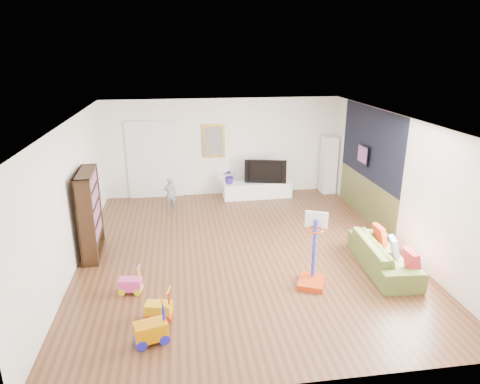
{
  "coord_description": "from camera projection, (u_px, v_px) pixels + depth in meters",
  "views": [
    {
      "loc": [
        -1.21,
        -7.89,
        3.97
      ],
      "look_at": [
        0.0,
        0.4,
        1.15
      ],
      "focal_mm": 32.0,
      "sensor_mm": 36.0,
      "label": 1
    }
  ],
  "objects": [
    {
      "name": "tv",
      "position": [
        266.0,
        170.0,
        11.79
      ],
      "size": [
        1.15,
        0.4,
        0.66
      ],
      "primitive_type": "imported",
      "rotation": [
        0.0,
        0.0,
        -0.22
      ],
      "color": "black",
      "rests_on": "media_console"
    },
    {
      "name": "floor",
      "position": [
        243.0,
        251.0,
        8.83
      ],
      "size": [
        6.5,
        7.5,
        0.0
      ],
      "primitive_type": "cube",
      "color": "brown",
      "rests_on": "ground"
    },
    {
      "name": "pillow_left",
      "position": [
        412.0,
        261.0,
        7.47
      ],
      "size": [
        0.12,
        0.4,
        0.4
      ],
      "primitive_type": "cube",
      "rotation": [
        0.0,
        0.0,
        0.04
      ],
      "color": "red",
      "rests_on": "sofa"
    },
    {
      "name": "pillow_right",
      "position": [
        380.0,
        235.0,
        8.52
      ],
      "size": [
        0.11,
        0.39,
        0.38
      ],
      "primitive_type": "cube",
      "rotation": [
        0.0,
        0.0,
        0.03
      ],
      "color": "red",
      "rests_on": "sofa"
    },
    {
      "name": "navy_accent",
      "position": [
        370.0,
        144.0,
        10.0
      ],
      "size": [
        0.01,
        3.2,
        1.7
      ],
      "primitive_type": "cube",
      "color": "black",
      "rests_on": "wall_right"
    },
    {
      "name": "artwork_right",
      "position": [
        363.0,
        154.0,
        10.27
      ],
      "size": [
        0.04,
        0.56,
        0.46
      ],
      "primitive_type": "cube",
      "color": "#7F3F8C",
      "rests_on": "wall_right"
    },
    {
      "name": "media_console",
      "position": [
        257.0,
        190.0,
        11.94
      ],
      "size": [
        1.92,
        0.54,
        0.44
      ],
      "primitive_type": "cube",
      "rotation": [
        0.0,
        0.0,
        0.04
      ],
      "color": "white",
      "rests_on": "ground"
    },
    {
      "name": "tall_cabinet",
      "position": [
        329.0,
        165.0,
        12.19
      ],
      "size": [
        0.4,
        0.4,
        1.64
      ],
      "primitive_type": "cube",
      "rotation": [
        0.0,
        0.0,
        0.06
      ],
      "color": "white",
      "rests_on": "ground"
    },
    {
      "name": "vase_plant",
      "position": [
        230.0,
        176.0,
        11.68
      ],
      "size": [
        0.41,
        0.36,
        0.43
      ],
      "primitive_type": "imported",
      "rotation": [
        0.0,
        0.0,
        -0.08
      ],
      "color": "#322491",
      "rests_on": "media_console"
    },
    {
      "name": "pillow_center",
      "position": [
        394.0,
        246.0,
        8.02
      ],
      "size": [
        0.17,
        0.36,
        0.34
      ],
      "primitive_type": "cube",
      "rotation": [
        0.0,
        0.0,
        -0.23
      ],
      "color": "white",
      "rests_on": "sofa"
    },
    {
      "name": "wall_right",
      "position": [
        398.0,
        182.0,
        8.84
      ],
      "size": [
        0.0,
        7.5,
        2.7
      ],
      "primitive_type": "cube",
      "color": "silver",
      "rests_on": "ground"
    },
    {
      "name": "bookshelf",
      "position": [
        90.0,
        214.0,
        8.44
      ],
      "size": [
        0.37,
        1.2,
        1.74
      ],
      "primitive_type": "cube",
      "rotation": [
        0.0,
        0.0,
        0.05
      ],
      "color": "#311E0F",
      "rests_on": "ground"
    },
    {
      "name": "child",
      "position": [
        170.0,
        194.0,
        10.98
      ],
      "size": [
        0.32,
        0.23,
        0.85
      ],
      "primitive_type": "imported",
      "rotation": [
        0.0,
        0.0,
        3.22
      ],
      "color": "gray",
      "rests_on": "ground"
    },
    {
      "name": "wall_back",
      "position": [
        223.0,
        147.0,
        11.92
      ],
      "size": [
        6.5,
        0.0,
        2.7
      ],
      "primitive_type": "cube",
      "color": "white",
      "rests_on": "ground"
    },
    {
      "name": "ride_on_pink",
      "position": [
        130.0,
        280.0,
        7.24
      ],
      "size": [
        0.4,
        0.28,
        0.49
      ],
      "primitive_type": "cube",
      "rotation": [
        0.0,
        0.0,
        -0.14
      ],
      "color": "#E3429D",
      "rests_on": "ground"
    },
    {
      "name": "ride_on_yellow",
      "position": [
        158.0,
        305.0,
        6.51
      ],
      "size": [
        0.44,
        0.32,
        0.53
      ],
      "primitive_type": "cube",
      "rotation": [
        0.0,
        0.0,
        -0.2
      ],
      "color": "#DCA30A",
      "rests_on": "ground"
    },
    {
      "name": "ride_on_orange",
      "position": [
        150.0,
        324.0,
        5.98
      ],
      "size": [
        0.51,
        0.39,
        0.61
      ],
      "primitive_type": "cube",
      "rotation": [
        0.0,
        0.0,
        0.27
      ],
      "color": "#CF7F00",
      "rests_on": "ground"
    },
    {
      "name": "wall_front",
      "position": [
        292.0,
        290.0,
        4.88
      ],
      "size": [
        6.5,
        0.0,
        2.7
      ],
      "primitive_type": "cube",
      "color": "silver",
      "rests_on": "ground"
    },
    {
      "name": "painting_back",
      "position": [
        214.0,
        141.0,
        11.78
      ],
      "size": [
        0.62,
        0.06,
        0.92
      ],
      "primitive_type": "cube",
      "color": "gold",
      "rests_on": "wall_back"
    },
    {
      "name": "olive_wainscot",
      "position": [
        365.0,
        198.0,
        10.43
      ],
      "size": [
        0.01,
        3.2,
        1.0
      ],
      "primitive_type": "cube",
      "color": "brown",
      "rests_on": "wall_right"
    },
    {
      "name": "doorway",
      "position": [
        154.0,
        161.0,
        11.72
      ],
      "size": [
        1.45,
        0.06,
        2.1
      ],
      "primitive_type": "cube",
      "color": "white",
      "rests_on": "ground"
    },
    {
      "name": "sofa",
      "position": [
        384.0,
        255.0,
        8.03
      ],
      "size": [
        0.88,
        1.98,
        0.56
      ],
      "primitive_type": "imported",
      "rotation": [
        0.0,
        0.0,
        1.5
      ],
      "color": "#59692D",
      "rests_on": "ground"
    },
    {
      "name": "basketball_hoop",
      "position": [
        313.0,
        251.0,
        7.35
      ],
      "size": [
        0.64,
        0.69,
        1.32
      ],
      "primitive_type": "cube",
      "rotation": [
        0.0,
        0.0,
        -0.42
      ],
      "color": "#BA320B",
      "rests_on": "ground"
    },
    {
      "name": "ceiling",
      "position": [
        243.0,
        120.0,
        7.97
      ],
      "size": [
        6.5,
        7.5,
        0.0
      ],
      "primitive_type": "cube",
      "color": "white",
      "rests_on": "ground"
    },
    {
      "name": "wall_left",
      "position": [
        71.0,
        197.0,
        7.96
      ],
      "size": [
        0.0,
        7.5,
        2.7
      ],
      "primitive_type": "cube",
      "color": "white",
      "rests_on": "ground"
    }
  ]
}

